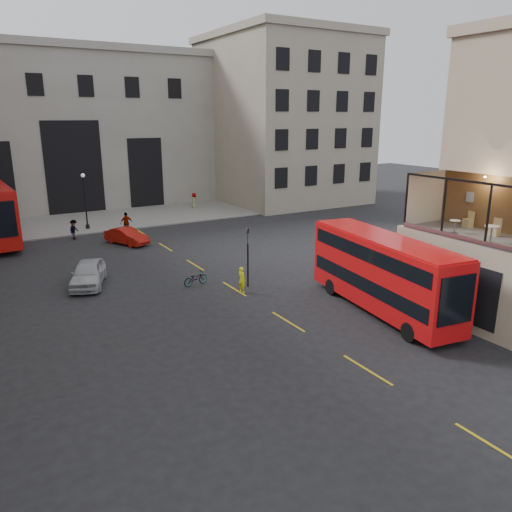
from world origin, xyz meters
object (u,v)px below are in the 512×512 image
bicycle (195,278)px  cafe_table_mid (491,232)px  traffic_light_near (248,250)px  cafe_chair_c (495,230)px  cafe_table_far (455,224)px  pedestrian_c (126,223)px  bus_near (383,270)px  cyclist (242,280)px  cafe_chair_d (468,222)px  car_b (127,236)px  car_a (88,273)px  street_lamp_b (86,205)px  pedestrian_d (194,201)px  pedestrian_b (74,230)px

bicycle → cafe_table_mid: 17.33m
traffic_light_near → cafe_chair_c: (8.14, -11.03, 2.44)m
cafe_table_far → pedestrian_c: bearing=107.9°
traffic_light_near → bus_near: size_ratio=0.35×
cyclist → cafe_chair_d: size_ratio=1.87×
car_b → cyclist: size_ratio=2.56×
car_a → bicycle: bearing=-9.0°
traffic_light_near → street_lamp_b: (-5.00, 22.00, -0.03)m
pedestrian_d → cyclist: bearing=155.9°
bicycle → pedestrian_b: pedestrian_b is taller
pedestrian_d → cafe_table_mid: cafe_table_mid is taller
cafe_table_far → cafe_chair_c: 1.93m
traffic_light_near → cafe_chair_d: cafe_chair_d is taller
traffic_light_near → bicycle: traffic_light_near is taller
pedestrian_d → cafe_chair_d: cafe_chair_d is taller
car_b → cyclist: bearing=-104.8°
bicycle → pedestrian_d: bearing=-34.6°
car_b → car_a: bearing=-143.7°
bus_near → pedestrian_c: bus_near is taller
traffic_light_near → cafe_table_far: bearing=-54.4°
street_lamp_b → cafe_chair_d: (13.65, -31.08, 2.47)m
bus_near → cafe_chair_d: (4.41, -1.70, 2.49)m
bus_near → pedestrian_b: size_ratio=6.25×
bus_near → cafe_table_far: size_ratio=16.17×
traffic_light_near → pedestrian_c: 18.77m
street_lamp_b → bicycle: street_lamp_b is taller
street_lamp_b → cafe_table_mid: cafe_table_mid is taller
bus_near → cafe_table_mid: 5.78m
street_lamp_b → cafe_table_far: (11.86, -31.59, 2.65)m
street_lamp_b → pedestrian_d: (13.26, 5.05, -1.46)m
traffic_light_near → pedestrian_c: size_ratio=1.93×
street_lamp_b → pedestrian_b: size_ratio=3.08×
bus_near → cyclist: bearing=127.6°
cafe_chair_d → pedestrian_b: bearing=119.1°
bus_near → pedestrian_b: (-11.09, 26.10, -1.51)m
cyclist → cafe_chair_d: bearing=-140.6°
car_a → car_b: bearing=81.7°
street_lamp_b → cafe_chair_c: (13.14, -33.03, 2.47)m
traffic_light_near → car_b: traffic_light_near is taller
car_b → cafe_chair_c: size_ratio=4.73×
car_a → pedestrian_c: size_ratio=2.39×
cafe_table_mid → car_a: bearing=131.6°
pedestrian_b → cafe_table_mid: (13.47, -30.58, 4.28)m
traffic_light_near → cafe_table_far: 12.08m
pedestrian_c → bicycle: bearing=88.8°
cafe_table_mid → cafe_table_far: 2.28m
pedestrian_c → traffic_light_near: bearing=97.4°
cyclist → car_a: bearing=42.3°
street_lamp_b → bus_near: bearing=-72.5°
bus_near → car_a: size_ratio=2.30×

